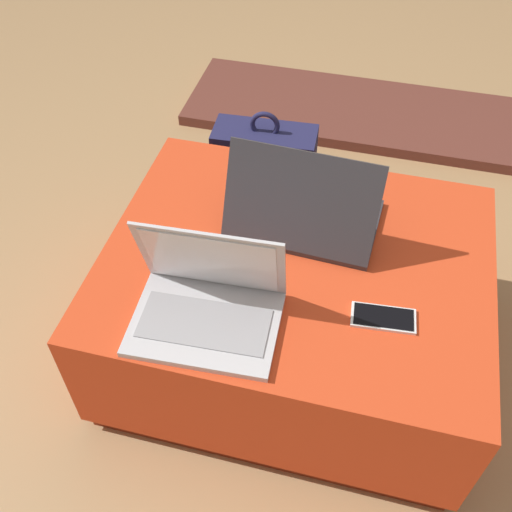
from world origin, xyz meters
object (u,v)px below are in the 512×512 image
laptop_near (207,302)px  cell_phone (383,318)px  backpack (265,178)px  laptop_far (303,213)px

laptop_near → cell_phone: (0.39, 0.09, -0.05)m
laptop_near → backpack: (-0.05, 0.76, -0.27)m
laptop_far → cell_phone: size_ratio=2.57×
laptop_near → cell_phone: size_ratio=2.25×
cell_phone → laptop_near: bearing=98.0°
laptop_far → backpack: 0.54m
laptop_far → backpack: (-0.20, 0.43, -0.27)m
laptop_near → backpack: size_ratio=0.75×
laptop_far → cell_phone: 0.34m
laptop_near → cell_phone: laptop_near is taller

